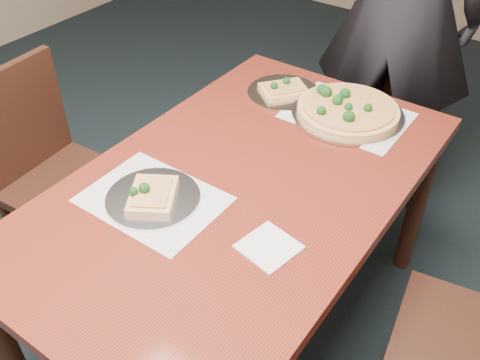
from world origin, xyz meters
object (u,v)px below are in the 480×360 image
Objects in this scene: chair_far at (377,101)px; slice_plate_near at (152,196)px; chair_left at (49,166)px; slice_plate_far at (284,91)px; diner at (403,5)px; dining_table at (240,202)px; pizza_pan at (347,110)px.

slice_plate_near is (-0.17, -1.30, 0.25)m from chair_far.
slice_plate_far is at bearing -49.68° from chair_left.
slice_plate_near is (0.67, -0.10, 0.25)m from chair_left.
slice_plate_near is at bearing 72.96° from diner.
dining_table is 1.09m from chair_far.
diner is at bearing 55.61° from chair_far.
chair_far is at bearing 89.38° from dining_table.
chair_left is 0.96m from slice_plate_far.
slice_plate_far is at bearing 179.87° from pizza_pan.
pizza_pan reaches higher than dining_table.
slice_plate_far is at bearing 61.73° from diner.
diner is 1.37m from slice_plate_near.
slice_plate_near is 1.00× the size of slice_plate_far.
chair_far reaches higher than dining_table.
slice_plate_near is at bearing -124.75° from dining_table.
dining_table is 0.29m from slice_plate_near.
chair_far reaches higher than slice_plate_near.
dining_table is 0.57m from slice_plate_far.
dining_table is 3.69× the size of pizza_pan.
dining_table is 1.65× the size of chair_far.
slice_plate_near is (-0.16, -0.23, 0.11)m from dining_table.
pizza_pan is 1.45× the size of slice_plate_near.
dining_table is 5.36× the size of slice_plate_near.
slice_plate_far is (-0.20, -0.58, -0.20)m from diner.
chair_far is 0.61m from pizza_pan.
chair_far reaches higher than slice_plate_far.
chair_left is 1.58m from diner.
dining_table is at bearing -94.19° from chair_far.
dining_table is at bearing 79.33° from diner.
pizza_pan is 0.27m from slice_plate_far.
slice_plate_near reaches higher than dining_table.
diner is at bearing 88.34° from dining_table.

